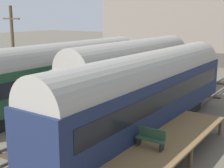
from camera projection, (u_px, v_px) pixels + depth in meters
name	position (u px, v px, depth m)	size (l,w,h in m)	color
ground_plane	(51.00, 140.00, 18.25)	(200.00, 200.00, 0.00)	#60594C
track_left	(5.00, 123.00, 20.58)	(2.60, 60.00, 0.26)	#4C4742
track_middle	(51.00, 137.00, 18.22)	(2.60, 60.00, 0.26)	#4C4742
track_right	(110.00, 156.00, 15.87)	(2.60, 60.00, 0.26)	#4C4742
train_car_grey	(133.00, 68.00, 25.09)	(3.06, 15.43, 5.21)	black
train_car_navy	(148.00, 88.00, 18.45)	(2.88, 17.99, 5.07)	black
train_car_green	(63.00, 70.00, 24.58)	(2.87, 17.51, 5.09)	black
station_platform	(170.00, 142.00, 15.41)	(2.52, 10.22, 1.11)	brown
bench	(151.00, 138.00, 14.43)	(1.40, 0.40, 0.91)	#2D4C33
utility_pole	(14.00, 57.00, 23.60)	(1.80, 0.24, 7.83)	#473828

